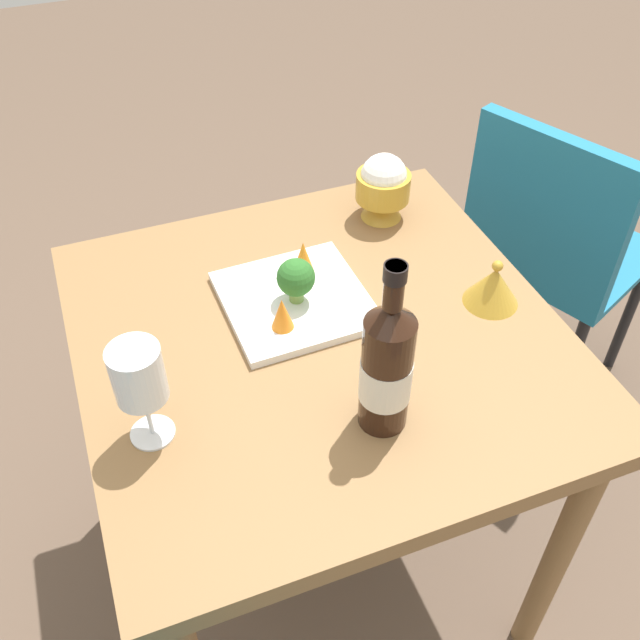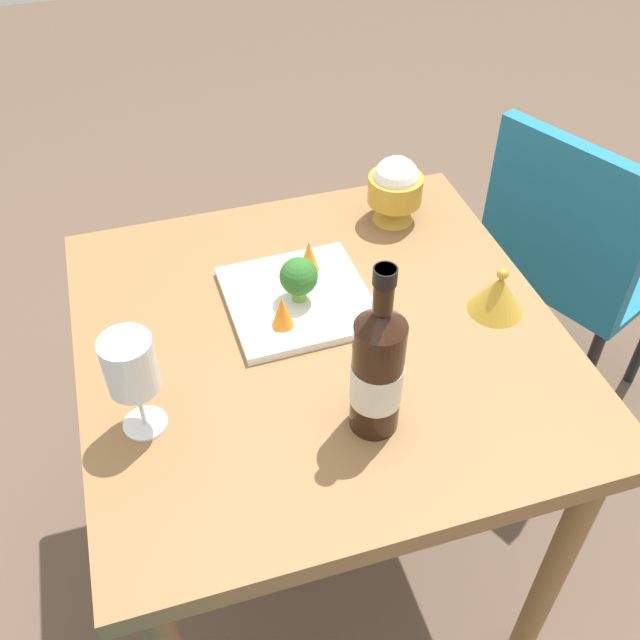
{
  "view_description": "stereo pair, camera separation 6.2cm",
  "coord_description": "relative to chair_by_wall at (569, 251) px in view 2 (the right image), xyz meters",
  "views": [
    {
      "loc": [
        0.83,
        -0.32,
        1.62
      ],
      "look_at": [
        0.0,
        0.0,
        0.78
      ],
      "focal_mm": 40.49,
      "sensor_mm": 36.0,
      "label": 1
    },
    {
      "loc": [
        0.85,
        -0.26,
        1.62
      ],
      "look_at": [
        0.0,
        0.0,
        0.78
      ],
      "focal_mm": 40.49,
      "sensor_mm": 36.0,
      "label": 2
    }
  ],
  "objects": [
    {
      "name": "chair_by_wall",
      "position": [
        0.0,
        0.0,
        0.0
      ],
      "size": [
        0.53,
        0.53,
        0.85
      ],
      "rotation": [
        0.0,
        0.0,
        0.43
      ],
      "color": "teal",
      "rests_on": "ground_plane"
    },
    {
      "name": "rice_bowl",
      "position": [
        0.03,
        -0.49,
        0.29
      ],
      "size": [
        0.11,
        0.11,
        0.14
      ],
      "color": "gold",
      "rests_on": "dining_table"
    },
    {
      "name": "wine_bottle",
      "position": [
        0.52,
        -0.71,
        0.34
      ],
      "size": [
        0.08,
        0.08,
        0.3
      ],
      "color": "black",
      "rests_on": "dining_table"
    },
    {
      "name": "broccoli_floret",
      "position": [
        0.23,
        -0.75,
        0.29
      ],
      "size": [
        0.07,
        0.07,
        0.09
      ],
      "color": "#729E4C",
      "rests_on": "serving_plate"
    },
    {
      "name": "serving_plate",
      "position": [
        0.22,
        -0.75,
        0.23
      ],
      "size": [
        0.26,
        0.26,
        0.02
      ],
      "rotation": [
        0.0,
        0.0,
        0.03
      ],
      "color": "white",
      "rests_on": "dining_table"
    },
    {
      "name": "dining_table",
      "position": [
        0.31,
        -0.73,
        0.12
      ],
      "size": [
        0.82,
        0.82,
        0.75
      ],
      "color": "olive",
      "rests_on": "ground_plane"
    },
    {
      "name": "wine_glass",
      "position": [
        0.42,
        -1.05,
        0.35
      ],
      "size": [
        0.08,
        0.08,
        0.18
      ],
      "color": "white",
      "rests_on": "dining_table"
    },
    {
      "name": "carrot_garnish_right",
      "position": [
        0.29,
        -0.79,
        0.27
      ],
      "size": [
        0.04,
        0.04,
        0.06
      ],
      "color": "orange",
      "rests_on": "serving_plate"
    },
    {
      "name": "ground_plane",
      "position": [
        0.31,
        -0.73,
        -0.53
      ],
      "size": [
        8.0,
        8.0,
        0.0
      ],
      "primitive_type": "plane",
      "color": "brown"
    },
    {
      "name": "rice_bowl_lid",
      "position": [
        0.34,
        -0.42,
        0.26
      ],
      "size": [
        0.1,
        0.1,
        0.09
      ],
      "color": "gold",
      "rests_on": "dining_table"
    },
    {
      "name": "carrot_garnish_left",
      "position": [
        0.16,
        -0.71,
        0.27
      ],
      "size": [
        0.04,
        0.04,
        0.06
      ],
      "color": "orange",
      "rests_on": "serving_plate"
    }
  ]
}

